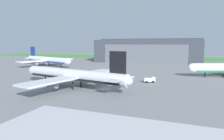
{
  "coord_description": "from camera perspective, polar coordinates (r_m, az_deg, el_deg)",
  "views": [
    {
      "loc": [
        25.75,
        -60.02,
        14.59
      ],
      "look_at": [
        -5.01,
        19.86,
        3.65
      ],
      "focal_mm": 32.74,
      "sensor_mm": 36.0,
      "label": 1
    }
  ],
  "objects": [
    {
      "name": "airliner_far_right",
      "position": [
        142.88,
        -17.61,
        2.7
      ],
      "size": [
        45.13,
        38.62,
        12.62
      ],
      "color": "white",
      "rests_on": "ground_plane"
    },
    {
      "name": "airliner_near_left",
      "position": [
        69.12,
        -10.75,
        -1.46
      ],
      "size": [
        43.76,
        39.95,
        12.56
      ],
      "color": "silver",
      "rests_on": "ground_plane"
    },
    {
      "name": "maintenance_hangar",
      "position": [
        169.78,
        10.13,
        5.29
      ],
      "size": [
        81.3,
        36.03,
        18.94
      ],
      "color": "#383D47",
      "rests_on": "ground_plane"
    },
    {
      "name": "grass_field_strip",
      "position": [
        218.09,
        14.26,
        3.23
      ],
      "size": [
        440.0,
        56.0,
        0.08
      ],
      "primitive_type": "cube",
      "color": "#408A37",
      "rests_on": "ground_plane"
    },
    {
      "name": "ground_plane",
      "position": [
        66.92,
        -2.12,
        -5.31
      ],
      "size": [
        440.0,
        440.0,
        0.0
      ],
      "primitive_type": "plane",
      "color": "slate"
    },
    {
      "name": "fuel_bowser",
      "position": [
        79.04,
        10.45,
        -2.67
      ],
      "size": [
        4.53,
        3.47,
        2.06
      ],
      "color": "white",
      "rests_on": "ground_plane"
    }
  ]
}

